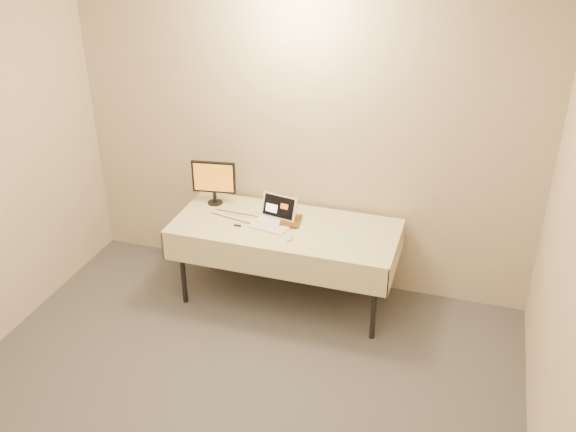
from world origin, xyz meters
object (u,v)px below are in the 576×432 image
(table, at_px, (285,232))
(monitor, at_px, (214,179))
(book, at_px, (281,209))
(laptop, at_px, (274,217))

(table, bearing_deg, monitor, 164.02)
(monitor, relative_size, book, 1.75)
(laptop, relative_size, book, 1.61)
(table, relative_size, book, 8.25)
(table, height_order, monitor, monitor)
(table, distance_m, monitor, 0.80)
(monitor, height_order, book, monitor)
(laptop, xyz_separation_m, monitor, (-0.61, 0.19, 0.18))
(monitor, bearing_deg, table, -24.52)
(table, xyz_separation_m, monitor, (-0.71, 0.20, 0.29))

